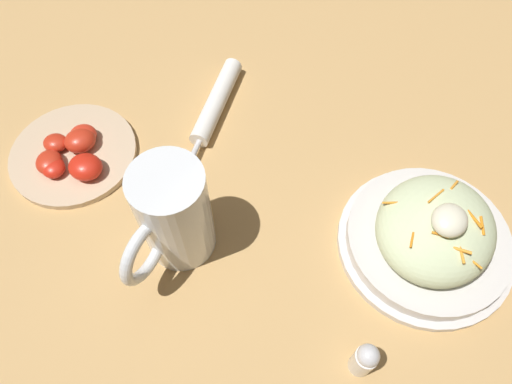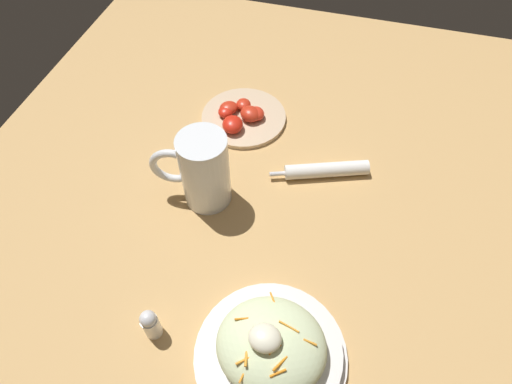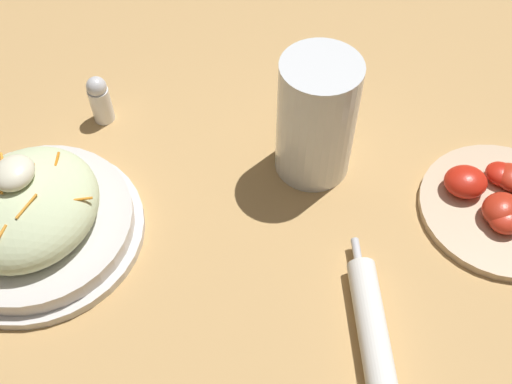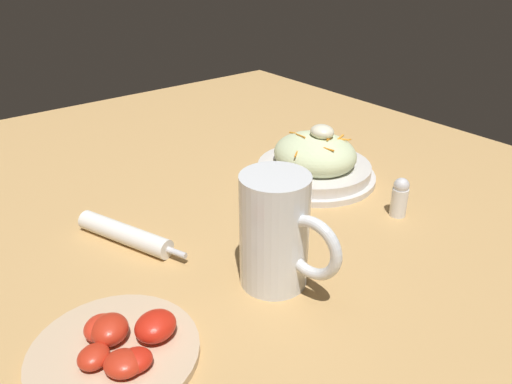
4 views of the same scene
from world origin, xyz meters
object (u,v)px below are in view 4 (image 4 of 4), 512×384
napkin_roll (124,233)px  tomato_plate (118,347)px  salad_plate (315,162)px  salt_shaker (400,197)px  beer_mug (276,238)px

napkin_roll → tomato_plate: size_ratio=1.05×
napkin_roll → tomato_plate: 0.24m
salad_plate → napkin_roll: bearing=-93.3°
salt_shaker → tomato_plate: bearing=-89.7°
napkin_roll → tomato_plate: (0.21, -0.11, -0.00)m
salad_plate → beer_mug: beer_mug is taller
napkin_roll → salt_shaker: bearing=61.9°
tomato_plate → salt_shaker: salt_shaker is taller
salad_plate → salt_shaker: size_ratio=3.43×
napkin_roll → tomato_plate: tomato_plate is taller
salad_plate → napkin_roll: (-0.02, -0.38, -0.02)m
beer_mug → napkin_roll: (-0.22, -0.11, -0.05)m
beer_mug → salad_plate: bearing=126.6°
beer_mug → salt_shaker: bearing=91.8°
beer_mug → tomato_plate: size_ratio=0.83×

